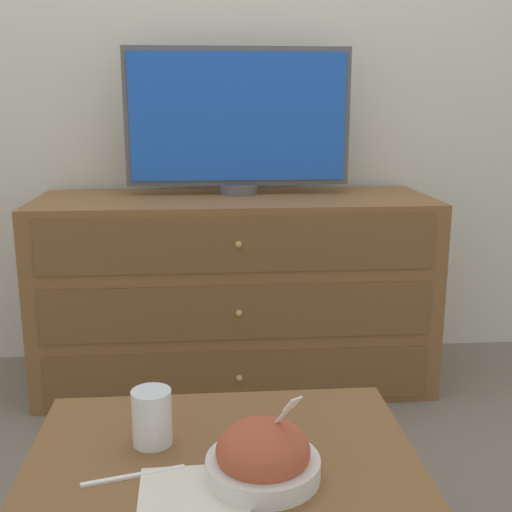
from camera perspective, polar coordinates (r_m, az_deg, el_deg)
The scene contains 9 objects.
ground_plane at distance 2.84m, azimuth -3.36°, elevation -8.40°, with size 12.00×12.00×0.00m, color #70665B.
wall_back at distance 2.67m, azimuth -3.77°, elevation 18.66°, with size 12.00×0.05×2.60m.
dresser at distance 2.45m, azimuth -1.88°, elevation -3.11°, with size 1.45×0.54×0.72m.
tv at distance 2.44m, azimuth -1.62°, elevation 12.03°, with size 0.84×0.14×0.54m.
coffee_table at distance 1.28m, azimuth -2.93°, elevation -20.24°, with size 0.73×0.58×0.41m.
takeout_bowl at distance 1.18m, azimuth 0.62°, elevation -17.38°, with size 0.20×0.20×0.17m.
drink_cup at distance 1.30m, azimuth -9.22°, elevation -14.22°, with size 0.08×0.08×0.11m.
napkin at distance 1.16m, azimuth -5.58°, elevation -20.50°, with size 0.19×0.19×0.00m.
knife at distance 1.22m, azimuth -10.82°, elevation -18.64°, with size 0.18×0.05×0.01m.
Camera 1 is at (-0.05, -2.64, 1.06)m, focal length 45.00 mm.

